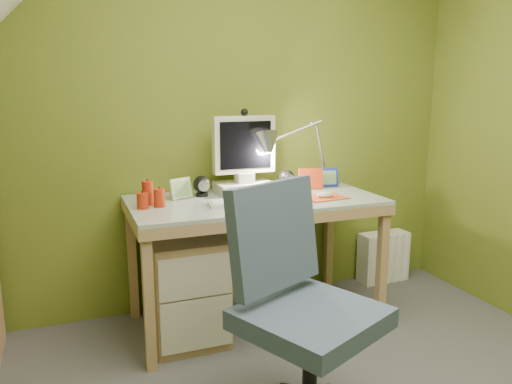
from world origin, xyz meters
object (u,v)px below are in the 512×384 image
object	(u,v)px
desk	(255,261)
task_chair	(311,313)
desk_lamp	(312,139)
monitor	(244,152)
radiator	(383,257)

from	to	relation	value
desk	task_chair	world-z (taller)	task_chair
desk_lamp	task_chair	bearing A→B (deg)	-123.52
monitor	radiator	bearing A→B (deg)	3.74
task_chair	radiator	distance (m)	1.80
desk	task_chair	xyz separation A→B (m)	(-0.14, -0.99, 0.14)
desk	desk_lamp	bearing A→B (deg)	21.53
monitor	desk_lamp	xyz separation A→B (m)	(0.45, 0.00, 0.06)
desk_lamp	desk	bearing A→B (deg)	-165.16
monitor	task_chair	size ratio (longest dim) A/B	0.48
desk_lamp	task_chair	world-z (taller)	desk_lamp
desk_lamp	monitor	bearing A→B (deg)	173.03
monitor	task_chair	bearing A→B (deg)	-97.58
desk_lamp	radiator	size ratio (longest dim) A/B	1.69
task_chair	radiator	world-z (taller)	task_chair
radiator	task_chair	bearing A→B (deg)	-136.10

